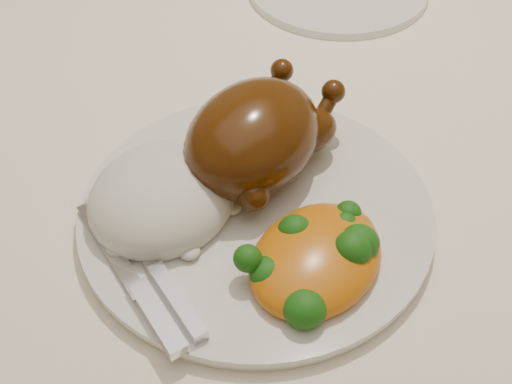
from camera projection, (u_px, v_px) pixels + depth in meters
dining_table at (268, 126)px, 0.85m from camera, size 1.60×0.90×0.76m
tablecloth at (269, 75)px, 0.79m from camera, size 1.73×1.03×0.18m
dinner_plate at (256, 214)px, 0.60m from camera, size 0.29×0.29×0.01m
roast_chicken at (256, 135)px, 0.59m from camera, size 0.18×0.14×0.09m
rice_mound at (162, 198)px, 0.58m from camera, size 0.16×0.16×0.07m
mac_and_cheese at (320, 256)px, 0.54m from camera, size 0.15×0.13×0.05m
cutlery at (151, 287)px, 0.53m from camera, size 0.03×0.17×0.01m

